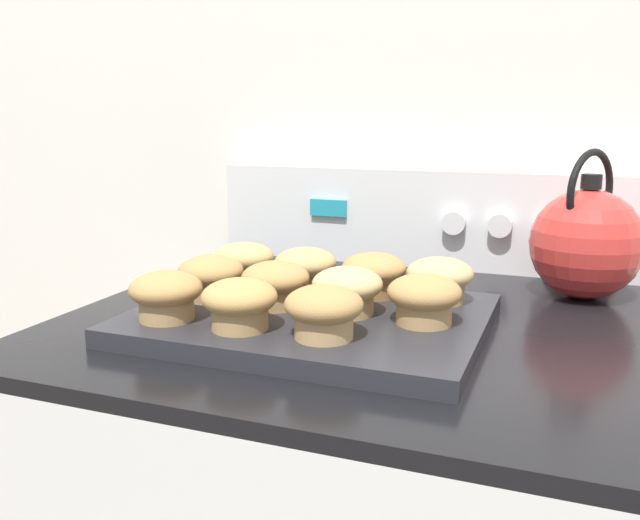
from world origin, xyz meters
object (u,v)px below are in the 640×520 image
muffin_r2_c0 (244,261)px  muffin_r2_c2 (372,273)px  tea_kettle (587,242)px  muffin_r1_c1 (275,283)px  muffin_r0_c0 (166,294)px  muffin_r1_c3 (424,298)px  muffin_r0_c2 (319,310)px  muffin_r2_c1 (306,267)px  muffin_r2_c3 (440,278)px  muffin_r1_c0 (211,276)px  muffin_r1_c2 (347,289)px  muffin_r0_c1 (239,302)px  muffin_pan (311,319)px

muffin_r2_c0 → muffin_r2_c2: same height
tea_kettle → muffin_r1_c1: bearing=-142.7°
muffin_r2_c2 → tea_kettle: bearing=34.2°
muffin_r0_c0 → muffin_r1_c3: same height
muffin_r0_c2 → tea_kettle: (0.26, 0.35, 0.03)m
muffin_r0_c2 → muffin_r1_c3: 0.13m
muffin_r0_c0 → tea_kettle: (0.44, 0.36, 0.03)m
muffin_r0_c0 → muffin_r0_c2: (0.19, 0.00, 0.00)m
muffin_r2_c1 → tea_kettle: (0.35, 0.17, 0.03)m
muffin_r0_c0 → muffin_r2_c2: bearing=44.5°
muffin_r2_c3 → tea_kettle: (0.17, 0.17, 0.03)m
muffin_r0_c2 → muffin_r1_c3: same height
muffin_r1_c0 → muffin_r1_c2: size_ratio=1.00×
muffin_r0_c2 → muffin_r2_c3: (0.09, 0.18, 0.00)m
muffin_r2_c0 → muffin_r2_c1: 0.09m
muffin_r0_c1 → muffin_r1_c2: (0.09, 0.10, 0.00)m
muffin_r1_c2 → muffin_r2_c2: same height
muffin_r1_c0 → tea_kettle: tea_kettle is taller
muffin_r1_c1 → muffin_r1_c2: size_ratio=1.00×
muffin_pan → muffin_r2_c2: (0.05, 0.09, 0.04)m
muffin_pan → muffin_r2_c2: bearing=62.5°
muffin_r0_c0 → muffin_r1_c1: same height
muffin_pan → muffin_r2_c0: (-0.14, 0.09, 0.04)m
muffin_pan → muffin_r2_c2: 0.11m
muffin_r1_c1 → muffin_r2_c1: (0.00, 0.09, 0.00)m
muffin_r0_c2 → muffin_r2_c0: size_ratio=1.00×
muffin_r0_c1 → muffin_r0_c2: (0.09, 0.01, 0.00)m
muffin_r0_c0 → muffin_r0_c2: 0.19m
muffin_r2_c3 → muffin_r2_c0: bearing=179.9°
muffin_r0_c2 → muffin_r1_c2: size_ratio=1.00×
muffin_r2_c0 → muffin_r2_c2: size_ratio=1.00×
muffin_r0_c1 → tea_kettle: bearing=45.8°
muffin_r0_c0 → muffin_r0_c1: same height
muffin_r2_c0 → muffin_r1_c1: bearing=-45.9°
muffin_pan → tea_kettle: 0.41m
muffin_r0_c0 → muffin_r0_c2: bearing=1.3°
muffin_r0_c0 → muffin_r2_c0: same height
muffin_r1_c2 → muffin_r1_c3: 0.09m
muffin_r1_c2 → muffin_r2_c3: 0.13m
muffin_r0_c1 → muffin_r1_c3: size_ratio=1.00×
muffin_r0_c1 → muffin_r1_c3: (0.18, 0.09, 0.00)m
muffin_r0_c1 → muffin_r1_c1: bearing=90.1°
muffin_r1_c1 → muffin_r1_c2: same height
muffin_r2_c0 → tea_kettle: 0.48m
muffin_r2_c1 → muffin_r2_c0: bearing=178.5°
muffin_r0_c1 → muffin_r2_c3: size_ratio=1.00×
muffin_r0_c0 → muffin_r2_c2: (0.19, 0.19, 0.00)m
muffin_r1_c3 → muffin_r2_c3: 0.10m
muffin_r0_c0 → muffin_r2_c3: bearing=34.2°
muffin_pan → muffin_r0_c1: 0.11m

